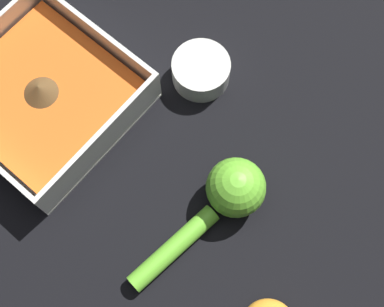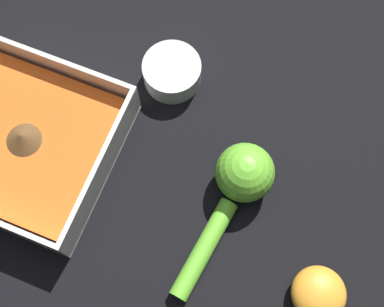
{
  "view_description": "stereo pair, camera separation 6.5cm",
  "coord_description": "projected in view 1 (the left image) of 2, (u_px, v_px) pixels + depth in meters",
  "views": [
    {
      "loc": [
        -0.13,
        -0.32,
        0.65
      ],
      "look_at": [
        0.02,
        -0.18,
        0.03
      ],
      "focal_mm": 50.0,
      "sensor_mm": 36.0,
      "label": 1
    },
    {
      "loc": [
        -0.17,
        -0.26,
        0.65
      ],
      "look_at": [
        0.02,
        -0.18,
        0.03
      ],
      "focal_mm": 50.0,
      "sensor_mm": 36.0,
      "label": 2
    }
  ],
  "objects": [
    {
      "name": "spice_bowl",
      "position": [
        201.0,
        71.0,
        0.7
      ],
      "size": [
        0.08,
        0.08,
        0.04
      ],
      "color": "silver",
      "rests_on": "ground_plane"
    },
    {
      "name": "ground_plane",
      "position": [
        76.0,
        89.0,
        0.71
      ],
      "size": [
        4.0,
        4.0,
        0.0
      ],
      "primitive_type": "plane",
      "color": "black"
    },
    {
      "name": "square_dish",
      "position": [
        44.0,
        98.0,
        0.69
      ],
      "size": [
        0.21,
        0.21,
        0.06
      ],
      "color": "silver",
      "rests_on": "ground_plane"
    },
    {
      "name": "lemon_squeezer",
      "position": [
        226.0,
        197.0,
        0.63
      ],
      "size": [
        0.2,
        0.07,
        0.07
      ],
      "rotation": [
        0.0,
        0.0,
        6.15
      ],
      "color": "#6BC633",
      "rests_on": "ground_plane"
    }
  ]
}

